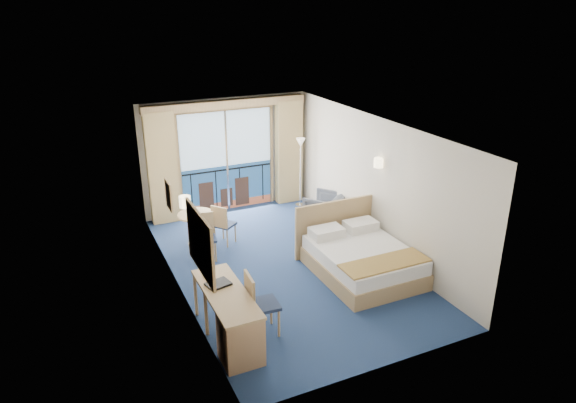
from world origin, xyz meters
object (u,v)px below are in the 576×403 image
object	(u,v)px
desk	(237,329)
table_chair_b	(205,234)
nightstand	(346,224)
floor_lamp	(301,155)
armchair	(325,210)
round_table	(197,221)
bed	(361,258)
table_chair_a	(222,223)
desk_chair	(258,301)

from	to	relation	value
desk	table_chair_b	world-z (taller)	table_chair_b
nightstand	floor_lamp	size ratio (longest dim) A/B	0.31
floor_lamp	nightstand	bearing A→B (deg)	-86.56
nightstand	armchair	distance (m)	0.70
armchair	round_table	size ratio (longest dim) A/B	1.08
armchair	bed	bearing A→B (deg)	41.19
table_chair_a	nightstand	bearing A→B (deg)	-143.28
nightstand	table_chair_b	xyz separation A→B (m)	(-3.03, 0.28, 0.26)
table_chair_b	armchair	bearing A→B (deg)	16.63
table_chair_a	round_table	bearing A→B (deg)	23.62
nightstand	desk_chair	distance (m)	3.93
desk	round_table	world-z (taller)	desk
desk_chair	table_chair_a	distance (m)	3.21
round_table	armchair	bearing A→B (deg)	-5.44
desk	desk_chair	bearing A→B (deg)	38.32
armchair	floor_lamp	xyz separation A→B (m)	(0.01, 1.30, 0.93)
bed	desk_chair	bearing A→B (deg)	-158.66
bed	nightstand	size ratio (longest dim) A/B	3.98
bed	table_chair_a	xyz separation A→B (m)	(-1.93, 2.23, 0.19)
bed	armchair	distance (m)	2.26
nightstand	armchair	world-z (taller)	armchair
table_chair_a	floor_lamp	bearing A→B (deg)	-100.06
armchair	desk_chair	world-z (taller)	desk_chair
armchair	floor_lamp	distance (m)	1.60
floor_lamp	desk_chair	xyz separation A→B (m)	(-2.91, -4.46, -0.72)
table_chair_a	table_chair_b	bearing A→B (deg)	92.03
round_table	table_chair_b	distance (m)	0.67
floor_lamp	table_chair_b	xyz separation A→B (m)	(-2.91, -1.69, -0.78)
desk_chair	desk	bearing A→B (deg)	132.54
armchair	desk	world-z (taller)	desk
desk	table_chair_a	distance (m)	3.66
desk_chair	round_table	size ratio (longest dim) A/B	1.36
nightstand	floor_lamp	xyz separation A→B (m)	(-0.12, 1.97, 1.04)
bed	desk	distance (m)	3.16
nightstand	table_chair_b	distance (m)	3.05
floor_lamp	table_chair_a	world-z (taller)	floor_lamp
armchair	desk	size ratio (longest dim) A/B	0.48
bed	floor_lamp	xyz separation A→B (m)	(0.48, 3.51, 0.99)
nightstand	table_chair_a	size ratio (longest dim) A/B	0.59
floor_lamp	table_chair_a	xyz separation A→B (m)	(-2.42, -1.28, -0.80)
round_table	floor_lamp	bearing A→B (deg)	19.54
desk_chair	round_table	xyz separation A→B (m)	(0.02, 3.43, -0.07)
nightstand	table_chair_a	world-z (taller)	table_chair_a
bed	table_chair_a	size ratio (longest dim) A/B	2.37
round_table	desk_chair	bearing A→B (deg)	-90.30
desk	desk_chair	world-z (taller)	desk_chair
table_chair_a	desk_chair	bearing A→B (deg)	133.22
bed	desk	bearing A→B (deg)	-155.59
armchair	table_chair_a	distance (m)	2.41
armchair	desk_chair	xyz separation A→B (m)	(-2.89, -3.16, 0.21)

